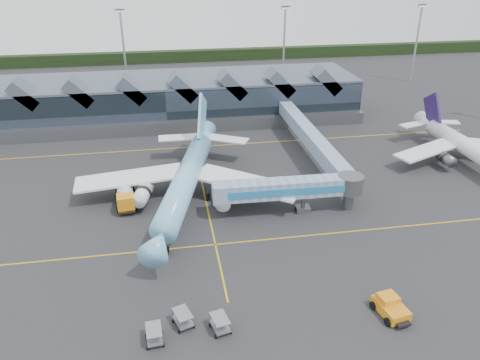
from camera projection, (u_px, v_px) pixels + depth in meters
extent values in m
plane|color=#28282A|center=(209.00, 215.00, 71.38)|extent=(260.00, 260.00, 0.00)
cube|color=gold|center=(215.00, 245.00, 64.31)|extent=(120.00, 0.25, 0.01)
cube|color=gold|center=(194.00, 147.00, 96.12)|extent=(120.00, 0.25, 0.01)
cube|color=gold|center=(203.00, 186.00, 80.22)|extent=(0.25, 60.00, 0.01)
cube|color=black|center=(175.00, 56.00, 167.69)|extent=(260.00, 4.00, 4.00)
cube|color=black|center=(165.00, 99.00, 111.04)|extent=(90.00, 20.00, 9.00)
cube|color=#4B5564|center=(164.00, 80.00, 108.96)|extent=(90.00, 20.00, 0.60)
cube|color=#585B5F|center=(168.00, 128.00, 102.74)|extent=(90.00, 2.50, 2.60)
cube|color=#4B5564|center=(26.00, 93.00, 98.34)|extent=(6.43, 6.00, 6.43)
cube|color=#4B5564|center=(80.00, 91.00, 100.00)|extent=(6.43, 6.00, 6.43)
cube|color=#4B5564|center=(132.00, 88.00, 101.67)|extent=(6.43, 6.00, 6.43)
cube|color=#4B5564|center=(183.00, 86.00, 103.34)|extent=(6.43, 6.00, 6.43)
cube|color=#4B5564|center=(232.00, 84.00, 105.00)|extent=(6.43, 6.00, 6.43)
cube|color=#4B5564|center=(279.00, 82.00, 106.67)|extent=(6.43, 6.00, 6.43)
cube|color=#4B5564|center=(326.00, 80.00, 108.34)|extent=(6.43, 6.00, 6.43)
cylinder|color=#96979E|center=(124.00, 53.00, 127.85)|extent=(0.56, 0.56, 22.00)
cube|color=#585B5F|center=(120.00, 11.00, 122.98)|extent=(2.40, 0.50, 0.90)
cylinder|color=#96979E|center=(284.00, 48.00, 134.67)|extent=(0.56, 0.56, 22.00)
cube|color=#585B5F|center=(285.00, 7.00, 129.80)|extent=(2.40, 0.50, 0.90)
cylinder|color=#96979E|center=(416.00, 45.00, 138.96)|extent=(0.56, 0.56, 22.00)
cube|color=#585B5F|center=(422.00, 6.00, 134.09)|extent=(2.40, 0.50, 0.90)
cylinder|color=#74B7EA|center=(186.00, 180.00, 73.23)|extent=(11.35, 30.28, 3.74)
cone|color=#74B7EA|center=(158.00, 244.00, 57.37)|extent=(4.94, 5.98, 3.74)
cube|color=black|center=(156.00, 241.00, 56.44)|extent=(1.46, 0.69, 0.48)
cone|color=#74B7EA|center=(204.00, 136.00, 89.74)|extent=(5.39, 7.66, 3.74)
cube|color=white|center=(129.00, 178.00, 75.40)|extent=(17.30, 6.58, 1.23)
cube|color=white|center=(247.00, 182.00, 73.89)|extent=(17.35, 13.94, 1.23)
cylinder|color=white|center=(143.00, 194.00, 72.50)|extent=(3.57, 5.62, 2.32)
cylinder|color=white|center=(225.00, 197.00, 71.50)|extent=(3.57, 5.62, 2.32)
cube|color=#74B7EA|center=(202.00, 119.00, 86.46)|extent=(2.87, 9.37, 10.31)
cube|color=white|center=(179.00, 138.00, 88.94)|extent=(7.84, 3.14, 0.25)
cube|color=white|center=(227.00, 139.00, 88.22)|extent=(8.30, 6.41, 0.25)
cylinder|color=#585B5F|center=(166.00, 248.00, 61.77)|extent=(0.28, 0.28, 2.17)
cylinder|color=#585B5F|center=(169.00, 192.00, 75.95)|extent=(0.28, 0.28, 2.17)
cylinder|color=#585B5F|center=(208.00, 193.00, 75.45)|extent=(0.28, 0.28, 2.17)
cylinder|color=black|center=(167.00, 252.00, 62.08)|extent=(0.78, 1.45, 1.39)
cylinder|color=white|center=(466.00, 147.00, 87.17)|extent=(3.85, 22.29, 3.17)
cone|color=white|center=(426.00, 122.00, 99.04)|extent=(3.33, 5.17, 3.17)
cube|color=white|center=(427.00, 150.00, 86.98)|extent=(13.81, 8.34, 1.06)
cylinder|color=#585B5F|center=(446.00, 159.00, 85.49)|extent=(2.08, 3.86, 1.97)
cube|color=#28194C|center=(432.00, 110.00, 96.63)|extent=(0.69, 7.14, 7.73)
cube|color=white|center=(413.00, 124.00, 97.57)|extent=(6.42, 3.78, 0.26)
cube|color=white|center=(444.00, 122.00, 98.84)|extent=(6.38, 3.45, 0.26)
cylinder|color=#585B5F|center=(448.00, 158.00, 88.63)|extent=(0.30, 0.30, 1.84)
cylinder|color=#585B5F|center=(473.00, 156.00, 89.59)|extent=(0.30, 0.30, 1.84)
cube|color=#6E8BB7|center=(286.00, 188.00, 70.31)|extent=(18.28, 3.19, 2.64)
cube|color=teal|center=(289.00, 192.00, 69.06)|extent=(18.21, 0.57, 1.09)
cube|color=#6E8BB7|center=(220.00, 192.00, 69.02)|extent=(2.44, 2.97, 2.73)
cylinder|color=#585B5F|center=(303.00, 199.00, 71.60)|extent=(0.64, 0.64, 4.23)
cube|color=#585B5F|center=(303.00, 209.00, 72.36)|extent=(2.23, 1.88, 0.82)
cylinder|color=black|center=(297.00, 210.00, 72.28)|extent=(0.38, 0.83, 0.82)
cylinder|color=black|center=(308.00, 209.00, 72.51)|extent=(0.38, 0.83, 0.82)
cylinder|color=#585B5F|center=(350.00, 184.00, 71.60)|extent=(4.01, 4.01, 2.73)
cylinder|color=#585B5F|center=(349.00, 196.00, 72.54)|extent=(1.64, 1.64, 4.23)
cube|color=black|center=(126.00, 198.00, 74.73)|extent=(3.36, 9.78, 0.53)
cube|color=orange|center=(126.00, 202.00, 71.08)|extent=(2.75, 2.55, 2.35)
cube|color=black|center=(126.00, 202.00, 70.10)|extent=(2.35, 0.36, 1.07)
cylinder|color=silver|center=(124.00, 186.00, 75.20)|extent=(2.97, 6.37, 2.45)
sphere|color=silver|center=(124.00, 178.00, 77.88)|extent=(2.35, 2.35, 2.35)
sphere|color=silver|center=(125.00, 195.00, 72.51)|extent=(2.35, 2.35, 2.35)
cylinder|color=black|center=(118.00, 210.00, 71.77)|extent=(0.46, 1.09, 1.07)
cylinder|color=black|center=(136.00, 208.00, 72.37)|extent=(0.46, 1.09, 1.07)
cylinder|color=black|center=(117.00, 199.00, 75.01)|extent=(0.46, 1.09, 1.07)
cylinder|color=black|center=(134.00, 197.00, 75.61)|extent=(0.46, 1.09, 1.07)
cylinder|color=black|center=(117.00, 191.00, 77.32)|extent=(0.46, 1.09, 1.07)
cylinder|color=black|center=(133.00, 189.00, 77.92)|extent=(0.46, 1.09, 1.07)
cube|color=orange|center=(391.00, 308.00, 51.73)|extent=(3.18, 4.48, 1.14)
cube|color=orange|center=(388.00, 298.00, 51.93)|extent=(2.34, 2.15, 0.80)
cube|color=black|center=(403.00, 323.00, 50.03)|extent=(1.73, 1.18, 0.34)
cylinder|color=black|center=(388.00, 322.00, 50.33)|extent=(0.49, 0.96, 0.91)
cylinder|color=black|center=(408.00, 316.00, 51.12)|extent=(0.49, 0.96, 0.91)
cylinder|color=black|center=(373.00, 305.00, 52.65)|extent=(0.49, 0.96, 0.91)
cylinder|color=black|center=(393.00, 300.00, 53.44)|extent=(0.49, 0.96, 0.91)
cube|color=gray|center=(183.00, 321.00, 50.24)|extent=(2.31, 2.87, 0.17)
cube|color=gray|center=(183.00, 313.00, 49.77)|extent=(2.31, 2.87, 0.09)
cylinder|color=black|center=(187.00, 316.00, 51.51)|extent=(0.26, 0.43, 0.41)
cube|color=gray|center=(220.00, 326.00, 49.56)|extent=(2.11, 2.79, 0.17)
cube|color=gray|center=(220.00, 318.00, 49.08)|extent=(2.11, 2.79, 0.09)
cylinder|color=black|center=(224.00, 321.00, 50.79)|extent=(0.23, 0.43, 0.41)
cube|color=gray|center=(154.00, 337.00, 48.12)|extent=(1.78, 2.61, 0.17)
cube|color=gray|center=(154.00, 329.00, 47.64)|extent=(1.78, 2.61, 0.09)
cylinder|color=black|center=(162.00, 332.00, 49.28)|extent=(0.17, 0.42, 0.41)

